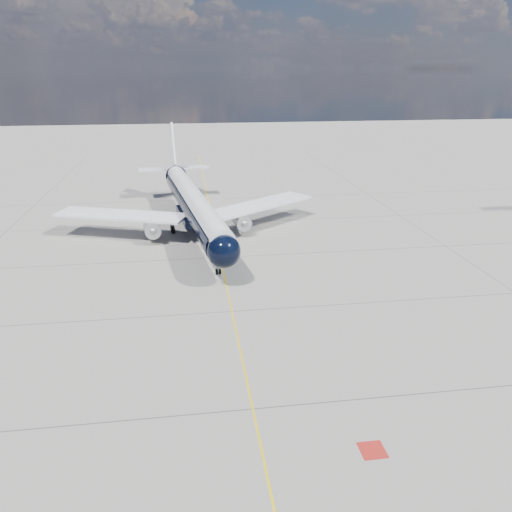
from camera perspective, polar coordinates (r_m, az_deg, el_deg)
The scene contains 4 objects.
ground at distance 67.24m, azimuth -4.40°, elevation 1.34°, with size 320.00×320.00×0.00m, color gray.
taxiway_centerline at distance 62.55m, azimuth -4.08°, elevation -0.16°, with size 0.16×160.00×0.01m, color yellow.
red_marking at distance 33.89m, azimuth 13.16°, elevation -20.79°, with size 1.60×1.60×0.01m, color maroon.
main_airliner at distance 72.09m, azimuth -7.25°, elevation 6.05°, with size 38.12×46.75×13.52m.
Camera 1 is at (-3.82, -33.38, 22.13)m, focal length 35.00 mm.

